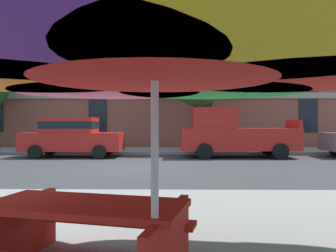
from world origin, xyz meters
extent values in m
plane|color=#38383A|center=(0.00, 0.00, 0.00)|extent=(120.00, 120.00, 0.00)
cube|color=gray|center=(0.00, 6.80, 0.06)|extent=(56.00, 3.60, 0.12)
cube|color=#934C3D|center=(0.00, 15.00, 8.00)|extent=(37.95, 12.00, 16.00)
cube|color=#9E937F|center=(0.00, 8.96, 3.20)|extent=(37.19, 0.08, 0.36)
cube|color=#9E937F|center=(0.00, 8.96, 6.40)|extent=(37.19, 0.08, 0.36)
cube|color=black|center=(-3.16, 8.97, 8.40)|extent=(1.10, 0.06, 14.80)
cube|color=black|center=(3.16, 8.97, 8.40)|extent=(1.10, 0.06, 14.80)
cube|color=black|center=(9.49, 8.97, 8.40)|extent=(1.10, 0.06, 14.80)
cube|color=#B21E19|center=(-3.10, 3.70, 0.70)|extent=(4.40, 1.76, 0.80)
cube|color=#B21E19|center=(-3.25, 3.70, 1.44)|extent=(2.30, 1.55, 0.68)
cube|color=black|center=(-3.25, 3.70, 1.44)|extent=(2.32, 1.57, 0.32)
cylinder|color=black|center=(-1.74, 4.58, 0.30)|extent=(0.60, 0.22, 0.60)
cylinder|color=black|center=(-1.74, 2.82, 0.30)|extent=(0.60, 0.22, 0.60)
cylinder|color=black|center=(-4.47, 4.58, 0.30)|extent=(0.60, 0.22, 0.60)
cylinder|color=black|center=(-4.47, 2.82, 0.30)|extent=(0.60, 0.22, 0.60)
cube|color=#B21E19|center=(4.29, 3.70, 0.82)|extent=(5.10, 1.90, 0.96)
cube|color=#B21E19|center=(3.19, 3.70, 1.75)|extent=(1.90, 1.75, 0.90)
cube|color=#B21E19|center=(6.76, 3.70, 1.48)|extent=(0.16, 1.75, 0.36)
cylinder|color=black|center=(5.88, 4.65, 0.34)|extent=(0.68, 0.22, 0.68)
cylinder|color=black|center=(5.88, 2.75, 0.34)|extent=(0.68, 0.22, 0.68)
cylinder|color=black|center=(2.71, 4.65, 0.34)|extent=(0.68, 0.22, 0.68)
cylinder|color=black|center=(2.71, 2.75, 0.34)|extent=(0.68, 0.22, 0.68)
cylinder|color=black|center=(9.04, 4.58, 0.30)|extent=(0.60, 0.22, 0.60)
cylinder|color=brown|center=(2.82, 6.42, 1.41)|extent=(0.33, 0.33, 2.81)
sphere|color=#387F33|center=(2.88, 6.73, 4.24)|extent=(2.58, 2.58, 2.58)
sphere|color=#387F33|center=(2.45, 6.77, 3.78)|extent=(2.18, 2.18, 2.18)
sphere|color=#387F33|center=(2.68, 6.28, 4.01)|extent=(3.18, 3.18, 3.18)
sphere|color=#387F33|center=(2.60, 6.08, 4.08)|extent=(3.17, 3.17, 3.17)
cylinder|color=silver|center=(1.25, -9.00, 1.11)|extent=(0.06, 0.06, 2.23)
cone|color=red|center=(2.34, -9.00, 2.02)|extent=(1.91, 1.91, 0.42)
cone|color=green|center=(1.79, -8.06, 2.02)|extent=(1.91, 1.91, 0.42)
cone|color=#E5668C|center=(0.71, -8.06, 2.02)|extent=(1.91, 1.91, 0.42)
cone|color=orange|center=(0.16, -9.00, 2.02)|extent=(1.91, 1.91, 0.42)
cone|color=#662D9E|center=(0.71, -9.94, 2.02)|extent=(1.91, 1.91, 0.42)
cone|color=yellow|center=(1.79, -9.94, 2.02)|extent=(1.91, 1.91, 0.42)
cone|color=red|center=(1.25, -9.00, 2.06)|extent=(1.83, 1.83, 0.50)
cube|color=red|center=(0.59, -8.51, 0.74)|extent=(1.94, 1.19, 0.06)
cube|color=red|center=(0.73, -7.90, 0.44)|extent=(1.82, 0.68, 0.05)
cube|color=red|center=(-0.17, -8.33, 0.37)|extent=(0.40, 1.38, 0.74)
camera|label=1|loc=(1.39, -11.58, 1.48)|focal=36.53mm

